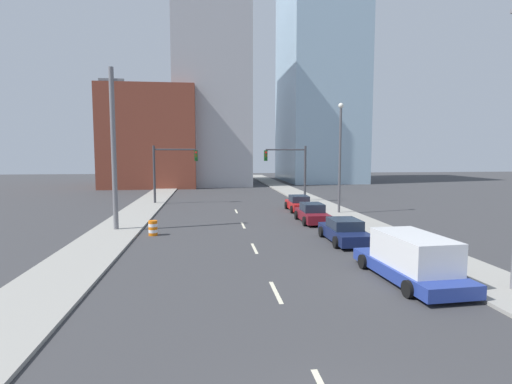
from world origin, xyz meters
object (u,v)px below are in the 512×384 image
traffic_barrel (153,228)px  sedan_maroon (312,214)px  traffic_signal_right (293,166)px  box_truck_blue (412,259)px  street_lamp (340,151)px  sedan_red (299,204)px  utility_pole_left_mid (114,149)px  traffic_signal_left (167,166)px  sedan_navy (344,231)px

traffic_barrel → sedan_maroon: 11.78m
traffic_signal_right → box_truck_blue: size_ratio=0.98×
traffic_barrel → street_lamp: (14.63, 7.41, 4.90)m
box_truck_blue → sedan_red: bearing=86.8°
utility_pole_left_mid → box_truck_blue: size_ratio=1.76×
street_lamp → sedan_red: 6.02m
street_lamp → box_truck_blue: (-3.01, -17.96, -4.46)m
utility_pole_left_mid → sedan_maroon: bearing=7.2°
traffic_signal_left → sedan_maroon: size_ratio=1.26×
traffic_signal_left → utility_pole_left_mid: utility_pole_left_mid is taller
sedan_navy → sedan_red: sedan_red is taller
box_truck_blue → street_lamp: bearing=77.3°
traffic_signal_right → sedan_navy: size_ratio=1.24×
street_lamp → sedan_navy: 12.08m
traffic_signal_right → traffic_signal_left: bearing=180.0°
utility_pole_left_mid → box_truck_blue: bearing=-40.9°
traffic_signal_left → box_truck_blue: 29.58m
traffic_barrel → street_lamp: bearing=26.9°
sedan_maroon → traffic_signal_left: bearing=134.3°
traffic_signal_left → utility_pole_left_mid: size_ratio=0.56×
utility_pole_left_mid → sedan_navy: 15.67m
traffic_signal_left → street_lamp: (15.27, -8.79, 1.47)m
traffic_signal_left → street_lamp: street_lamp is taller
utility_pole_left_mid → sedan_red: utility_pole_left_mid is taller
traffic_signal_left → street_lamp: size_ratio=0.64×
sedan_red → traffic_barrel: bearing=-139.4°
traffic_signal_right → sedan_navy: 19.72m
traffic_signal_right → sedan_maroon: (-1.23, -12.65, -3.24)m
traffic_barrel → sedan_maroon: (11.24, 3.54, 0.19)m
traffic_signal_right → utility_pole_left_mid: bearing=-136.4°
utility_pole_left_mid → sedan_red: size_ratio=2.36×
sedan_maroon → sedan_navy: bearing=-87.7°
utility_pole_left_mid → sedan_red: bearing=28.7°
box_truck_blue → sedan_maroon: 14.11m
traffic_signal_right → traffic_barrel: (-12.46, -16.19, -3.43)m
traffic_signal_left → sedan_navy: traffic_signal_left is taller
traffic_signal_right → street_lamp: size_ratio=0.64×
traffic_signal_left → sedan_navy: 23.07m
utility_pole_left_mid → traffic_signal_right: bearing=43.6°
utility_pole_left_mid → sedan_red: 16.98m
street_lamp → sedan_maroon: size_ratio=1.98×
traffic_signal_left → utility_pole_left_mid: (-2.00, -14.40, 1.58)m
sedan_red → sedan_maroon: bearing=-92.6°
traffic_signal_left → traffic_signal_right: same height
traffic_signal_right → utility_pole_left_mid: 20.93m
traffic_signal_left → traffic_barrel: traffic_signal_left is taller
traffic_signal_left → sedan_red: traffic_signal_left is taller
street_lamp → sedan_red: size_ratio=2.07×
traffic_signal_right → traffic_barrel: bearing=-127.6°
sedan_navy → sedan_maroon: 6.77m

